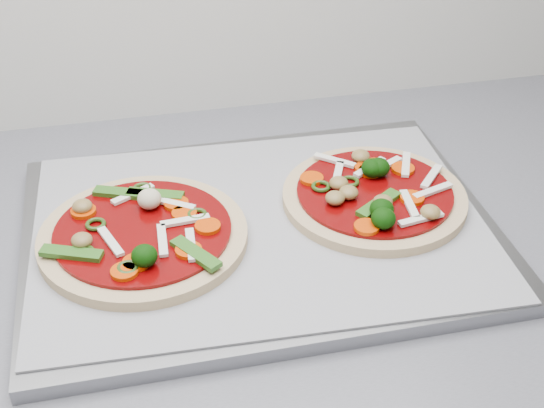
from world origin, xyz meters
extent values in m
cube|color=gray|center=(-0.34, 1.32, 0.91)|extent=(0.47, 0.35, 0.02)
cube|color=gray|center=(-0.34, 1.32, 0.92)|extent=(0.46, 0.34, 0.00)
cylinder|color=tan|center=(-0.46, 1.31, 0.92)|extent=(0.22, 0.22, 0.01)
cylinder|color=#6E0000|center=(-0.46, 1.31, 0.93)|extent=(0.19, 0.19, 0.00)
cube|color=white|center=(-0.49, 1.29, 0.93)|extent=(0.02, 0.05, 0.00)
ellipsoid|color=olive|center=(-0.51, 1.30, 0.94)|extent=(0.03, 0.03, 0.01)
cylinder|color=#D93800|center=(-0.47, 1.26, 0.93)|extent=(0.03, 0.03, 0.00)
cube|color=white|center=(-0.44, 1.29, 0.93)|extent=(0.01, 0.05, 0.00)
cube|color=white|center=(-0.41, 1.31, 0.93)|extent=(0.05, 0.01, 0.00)
ellipsoid|color=olive|center=(-0.45, 1.35, 0.94)|extent=(0.02, 0.02, 0.01)
cube|color=white|center=(-0.42, 1.34, 0.93)|extent=(0.04, 0.03, 0.00)
cylinder|color=#D93800|center=(-0.42, 1.34, 0.93)|extent=(0.03, 0.03, 0.00)
cube|color=white|center=(-0.41, 1.27, 0.93)|extent=(0.01, 0.05, 0.00)
torus|color=#264312|center=(-0.40, 1.32, 0.93)|extent=(0.02, 0.02, 0.00)
cylinder|color=#D93800|center=(-0.42, 1.27, 0.93)|extent=(0.04, 0.04, 0.00)
torus|color=#264312|center=(-0.51, 1.28, 0.93)|extent=(0.03, 0.03, 0.00)
ellipsoid|color=beige|center=(-0.44, 1.35, 0.94)|extent=(0.03, 0.03, 0.02)
cube|color=#2F6317|center=(-0.41, 1.26, 0.93)|extent=(0.04, 0.06, 0.00)
cube|color=#2F6317|center=(-0.52, 1.28, 0.93)|extent=(0.06, 0.03, 0.00)
torus|color=#264312|center=(-0.45, 1.38, 0.93)|extent=(0.03, 0.03, 0.00)
cylinder|color=#D93800|center=(-0.51, 1.35, 0.93)|extent=(0.03, 0.03, 0.00)
ellipsoid|color=olive|center=(-0.51, 1.35, 0.94)|extent=(0.03, 0.03, 0.01)
torus|color=#264312|center=(-0.50, 1.33, 0.93)|extent=(0.03, 0.03, 0.00)
ellipsoid|color=#0A3305|center=(-0.46, 1.26, 0.94)|extent=(0.03, 0.03, 0.02)
torus|color=#264312|center=(-0.47, 1.25, 0.93)|extent=(0.03, 0.03, 0.00)
cube|color=#2F6317|center=(-0.44, 1.36, 0.93)|extent=(0.06, 0.03, 0.00)
cube|color=white|center=(-0.46, 1.37, 0.93)|extent=(0.05, 0.03, 0.00)
cube|color=#2F6317|center=(-0.47, 1.37, 0.93)|extent=(0.06, 0.03, 0.00)
cylinder|color=#D93800|center=(-0.48, 1.25, 0.93)|extent=(0.03, 0.03, 0.00)
cylinder|color=#D93800|center=(-0.39, 1.30, 0.93)|extent=(0.03, 0.03, 0.00)
cylinder|color=#D93800|center=(-0.41, 1.32, 0.93)|extent=(0.03, 0.03, 0.00)
cylinder|color=tan|center=(-0.22, 1.33, 0.92)|extent=(0.19, 0.19, 0.01)
cylinder|color=#6E0000|center=(-0.22, 1.33, 0.93)|extent=(0.16, 0.16, 0.00)
cylinder|color=#D93800|center=(-0.20, 1.37, 0.93)|extent=(0.03, 0.03, 0.00)
cube|color=white|center=(-0.19, 1.29, 0.93)|extent=(0.01, 0.05, 0.00)
ellipsoid|color=#0A3305|center=(-0.20, 1.35, 0.94)|extent=(0.03, 0.03, 0.02)
ellipsoid|color=olive|center=(-0.22, 1.27, 0.94)|extent=(0.02, 0.02, 0.01)
cylinder|color=#D93800|center=(-0.18, 1.30, 0.93)|extent=(0.04, 0.04, 0.00)
cube|color=white|center=(-0.17, 1.36, 0.93)|extent=(0.03, 0.05, 0.00)
cube|color=white|center=(-0.19, 1.27, 0.93)|extent=(0.05, 0.02, 0.00)
ellipsoid|color=olive|center=(-0.22, 1.30, 0.94)|extent=(0.03, 0.03, 0.01)
torus|color=#264312|center=(-0.27, 1.34, 0.93)|extent=(0.02, 0.02, 0.00)
cylinder|color=#D93800|center=(-0.21, 1.37, 0.93)|extent=(0.03, 0.03, 0.00)
ellipsoid|color=olive|center=(-0.25, 1.34, 0.94)|extent=(0.02, 0.02, 0.01)
ellipsoid|color=#0A3305|center=(-0.23, 1.26, 0.94)|extent=(0.03, 0.03, 0.02)
cube|color=#2F6317|center=(-0.22, 1.30, 0.93)|extent=(0.06, 0.04, 0.00)
cube|color=white|center=(-0.24, 1.39, 0.93)|extent=(0.04, 0.04, 0.00)
cylinder|color=#D93800|center=(-0.17, 1.36, 0.93)|extent=(0.03, 0.03, 0.00)
cube|color=white|center=(-0.16, 1.31, 0.93)|extent=(0.05, 0.02, 0.00)
cube|color=white|center=(-0.15, 1.33, 0.93)|extent=(0.04, 0.04, 0.00)
cube|color=white|center=(-0.24, 1.36, 0.93)|extent=(0.03, 0.05, 0.00)
ellipsoid|color=#0A3305|center=(-0.21, 1.35, 0.94)|extent=(0.03, 0.03, 0.02)
cylinder|color=#D93800|center=(-0.21, 1.36, 0.93)|extent=(0.03, 0.03, 0.00)
ellipsoid|color=#0A3305|center=(-0.23, 1.28, 0.94)|extent=(0.02, 0.02, 0.02)
ellipsoid|color=olive|center=(-0.26, 1.31, 0.94)|extent=(0.02, 0.02, 0.01)
ellipsoid|color=olive|center=(-0.21, 1.39, 0.94)|extent=(0.03, 0.03, 0.01)
cylinder|color=#D93800|center=(-0.27, 1.36, 0.93)|extent=(0.03, 0.03, 0.00)
cube|color=white|center=(-0.19, 1.37, 0.93)|extent=(0.05, 0.03, 0.00)
ellipsoid|color=olive|center=(-0.18, 1.27, 0.94)|extent=(0.02, 0.02, 0.01)
cube|color=white|center=(-0.21, 1.37, 0.93)|extent=(0.04, 0.03, 0.00)
cylinder|color=#D93800|center=(-0.25, 1.27, 0.93)|extent=(0.03, 0.03, 0.00)
torus|color=#264312|center=(-0.24, 1.34, 0.93)|extent=(0.03, 0.03, 0.00)
ellipsoid|color=olive|center=(-0.25, 1.32, 0.94)|extent=(0.02, 0.02, 0.01)
camera|label=1|loc=(-0.46, 0.72, 1.36)|focal=50.00mm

